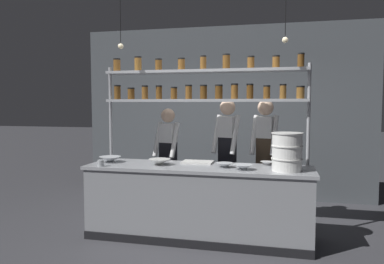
# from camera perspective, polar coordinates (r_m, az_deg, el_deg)

# --- Properties ---
(ground_plane) EXTENTS (40.00, 40.00, 0.00)m
(ground_plane) POSITION_cam_1_polar(r_m,az_deg,el_deg) (4.94, 0.93, -15.79)
(ground_plane) COLOR #3D3D42
(back_wall) EXTENTS (5.23, 0.12, 3.08)m
(back_wall) POSITION_cam_1_polar(r_m,az_deg,el_deg) (6.83, 4.96, 2.97)
(back_wall) COLOR #4C5156
(back_wall) RESTS_ON ground_plane
(prep_counter) EXTENTS (2.83, 0.76, 0.92)m
(prep_counter) POSITION_cam_1_polar(r_m,az_deg,el_deg) (4.80, 0.93, -10.64)
(prep_counter) COLOR gray
(prep_counter) RESTS_ON ground_plane
(spice_shelf_unit) EXTENTS (2.71, 0.28, 2.34)m
(spice_shelf_unit) POSITION_cam_1_polar(r_m,az_deg,el_deg) (4.96, 1.66, 6.47)
(spice_shelf_unit) COLOR #999BA0
(spice_shelf_unit) RESTS_ON ground_plane
(chef_left) EXTENTS (0.40, 0.33, 1.63)m
(chef_left) POSITION_cam_1_polar(r_m,az_deg,el_deg) (5.61, -3.68, -3.53)
(chef_left) COLOR black
(chef_left) RESTS_ON ground_plane
(chef_center) EXTENTS (0.42, 0.35, 1.76)m
(chef_center) POSITION_cam_1_polar(r_m,az_deg,el_deg) (5.44, 5.38, -2.79)
(chef_center) COLOR black
(chef_center) RESTS_ON ground_plane
(chef_right) EXTENTS (0.41, 0.34, 1.76)m
(chef_right) POSITION_cam_1_polar(r_m,az_deg,el_deg) (5.41, 11.05, -2.90)
(chef_right) COLOR black
(chef_right) RESTS_ON ground_plane
(container_stack) EXTENTS (0.36, 0.36, 0.45)m
(container_stack) POSITION_cam_1_polar(r_m,az_deg,el_deg) (4.47, 14.28, -2.94)
(container_stack) COLOR white
(container_stack) RESTS_ON prep_counter
(cutting_board) EXTENTS (0.40, 0.26, 0.02)m
(cutting_board) POSITION_cam_1_polar(r_m,az_deg,el_deg) (4.94, 0.86, -4.60)
(cutting_board) COLOR silver
(cutting_board) RESTS_ON prep_counter
(prep_bowl_near_left) EXTENTS (0.23, 0.23, 0.06)m
(prep_bowl_near_left) POSITION_cam_1_polar(r_m,az_deg,el_deg) (4.47, 7.77, -5.34)
(prep_bowl_near_left) COLOR silver
(prep_bowl_near_left) RESTS_ON prep_counter
(prep_bowl_center_front) EXTENTS (0.28, 0.28, 0.08)m
(prep_bowl_center_front) POSITION_cam_1_polar(r_m,az_deg,el_deg) (5.11, -12.37, -4.11)
(prep_bowl_center_front) COLOR silver
(prep_bowl_center_front) RESTS_ON prep_counter
(prep_bowl_center_back) EXTENTS (0.28, 0.28, 0.08)m
(prep_bowl_center_back) POSITION_cam_1_polar(r_m,az_deg,el_deg) (4.80, -4.97, -4.58)
(prep_bowl_center_back) COLOR silver
(prep_bowl_center_back) RESTS_ON prep_counter
(prep_bowl_near_right) EXTENTS (0.17, 0.17, 0.05)m
(prep_bowl_near_right) POSITION_cam_1_polar(r_m,az_deg,el_deg) (4.86, 11.36, -4.70)
(prep_bowl_near_right) COLOR white
(prep_bowl_near_right) RESTS_ON prep_counter
(prep_bowl_far_left) EXTENTS (0.21, 0.21, 0.06)m
(prep_bowl_far_left) POSITION_cam_1_polar(r_m,az_deg,el_deg) (4.61, 4.96, -5.06)
(prep_bowl_far_left) COLOR silver
(prep_bowl_far_left) RESTS_ON prep_counter
(serving_cup_front) EXTENTS (0.08, 0.08, 0.08)m
(serving_cup_front) POSITION_cam_1_polar(r_m,az_deg,el_deg) (4.80, -13.70, -4.64)
(serving_cup_front) COLOR #B2B7BC
(serving_cup_front) RESTS_ON prep_counter
(pendant_light_row) EXTENTS (2.12, 0.07, 0.63)m
(pendant_light_row) POSITION_cam_1_polar(r_m,az_deg,el_deg) (4.70, 1.02, 13.72)
(pendant_light_row) COLOR black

